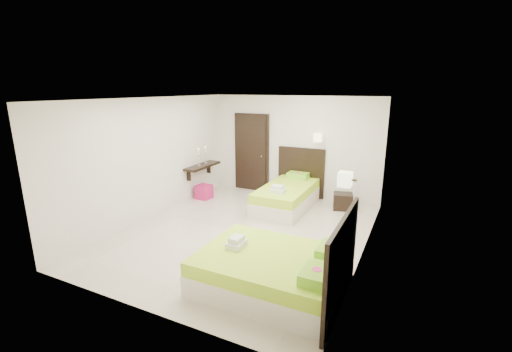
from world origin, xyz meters
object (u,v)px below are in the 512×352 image
at_px(bed_single, 288,194).
at_px(nightstand, 343,201).
at_px(bed_double, 276,270).
at_px(ottoman, 204,192).

relative_size(bed_single, nightstand, 4.79).
relative_size(bed_double, nightstand, 4.66).
height_order(bed_single, ottoman, bed_single).
bearing_deg(bed_double, nightstand, 87.94).
bearing_deg(nightstand, ottoman, 178.12).
height_order(bed_single, nightstand, bed_single).
relative_size(bed_single, ottoman, 5.82).
xyz_separation_m(bed_single, ottoman, (-2.18, -0.36, -0.13)).
bearing_deg(nightstand, bed_single, -176.22).
bearing_deg(bed_single, bed_double, -71.99).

